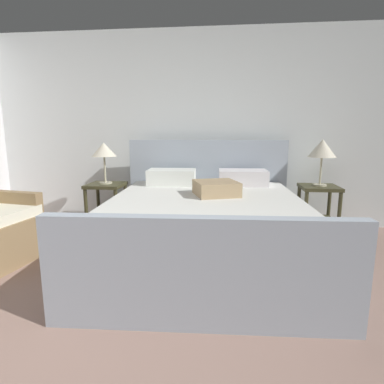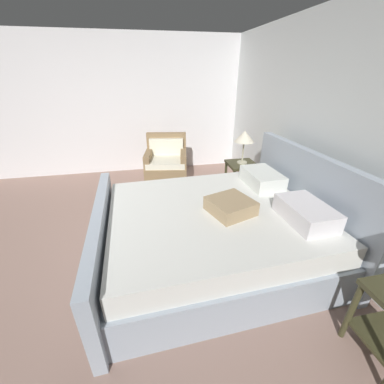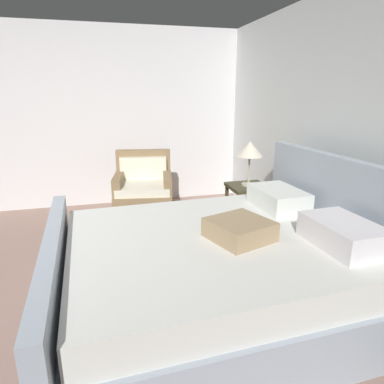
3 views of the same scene
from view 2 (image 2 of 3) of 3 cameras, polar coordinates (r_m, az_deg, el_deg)
ground_plane at (r=3.16m, az=-26.16°, el=-14.16°), size 5.42×5.72×0.02m
wall_back at (r=3.15m, az=29.35°, el=11.62°), size 5.54×0.12×2.54m
wall_side_left at (r=5.22m, az=-22.45°, el=17.73°), size 0.12×5.84×2.54m
bed at (r=2.71m, az=5.59°, el=-8.93°), size 2.10×2.42×1.14m
nightstand_left at (r=4.02m, az=11.42°, el=4.07°), size 0.44×0.44×0.60m
table_lamp_left at (r=3.84m, az=12.24°, el=12.48°), size 0.30×0.30×0.51m
armchair at (r=4.48m, az=-5.98°, el=6.06°), size 0.84×0.83×0.90m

